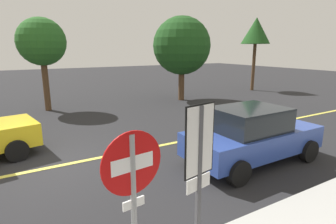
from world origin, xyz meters
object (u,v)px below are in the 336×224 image
Objects in this scene: stop_sign at (133,193)px; car_blue_behind_van at (252,135)px; tree_left_verge at (182,46)px; speed_limit_sign at (199,159)px; tree_centre_verge at (256,32)px; tree_right_verge at (42,42)px.

car_blue_behind_van is at bearing 28.30° from stop_sign.
tree_left_verge reaches higher than stop_sign.
stop_sign is 14.40m from tree_left_verge.
stop_sign is 1.01m from speed_limit_sign.
tree_centre_verge is (15.28, 12.37, 2.85)m from stop_sign.
stop_sign is at bearing -92.04° from tree_right_verge.
tree_left_verge reaches higher than speed_limit_sign.
stop_sign is 0.45× the size of tree_left_verge.
car_blue_behind_van is at bearing -67.43° from tree_right_verge.
tree_right_verge is at bearing 172.55° from tree_left_verge.
tree_left_verge is at bearing -7.45° from tree_right_verge.
tree_centre_verge reaches higher than speed_limit_sign.
tree_right_verge is (-14.82, 0.35, -0.94)m from tree_centre_verge.
tree_left_verge is at bearing 58.16° from speed_limit_sign.
speed_limit_sign is 19.03m from tree_centre_verge.
car_blue_behind_van is 10.15m from tree_left_verge.
tree_right_verge reaches higher than car_blue_behind_van.
tree_left_verge is 7.18m from tree_centre_verge.
stop_sign is 19.86m from tree_centre_verge.
speed_limit_sign is (1.00, 0.09, 0.17)m from stop_sign.
tree_centre_verge is at bearing -1.34° from tree_right_verge.
tree_right_verge is at bearing 112.57° from car_blue_behind_van.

